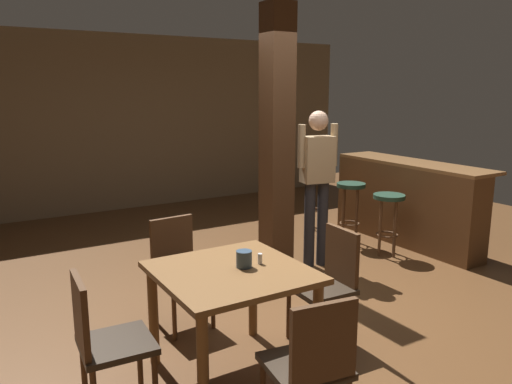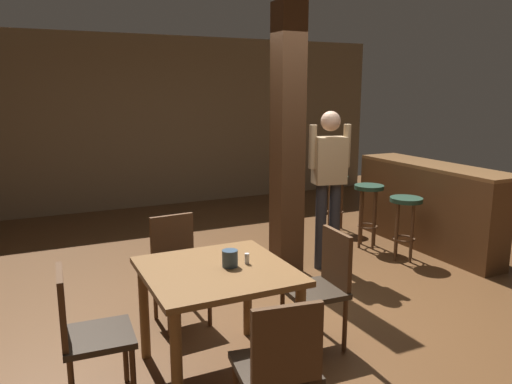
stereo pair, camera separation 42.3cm
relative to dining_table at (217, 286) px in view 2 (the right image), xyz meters
The scene contains 15 objects.
ground_plane 1.45m from the dining_table, 35.67° to the left, with size 10.80×10.80×0.00m, color brown.
wall_back 5.42m from the dining_table, 78.62° to the left, with size 8.00×0.10×2.80m, color #756047.
pillar 2.25m from the dining_table, 48.40° to the left, with size 0.28×0.28×2.80m, color #422816.
dining_table is the anchor object (origin of this frame).
chair_west 0.88m from the dining_table, behind, with size 0.44×0.44×0.89m.
chair_north 0.91m from the dining_table, 90.67° to the left, with size 0.45×0.45×0.89m.
chair_east 0.87m from the dining_table, ahead, with size 0.44×0.44×0.89m.
chair_south 0.87m from the dining_table, 88.60° to the right, with size 0.48×0.48×0.89m.
napkin_cup 0.21m from the dining_table, ahead, with size 0.11×0.11×0.12m, color #33475B.
salt_shaker 0.27m from the dining_table, ahead, with size 0.03×0.03×0.07m, color silver.
standing_person 2.36m from the dining_table, 38.03° to the left, with size 0.47×0.26×1.72m.
bar_counter 3.67m from the dining_table, 24.52° to the left, with size 0.56×2.16×1.05m.
bar_stool_near 3.08m from the dining_table, 24.70° to the left, with size 0.37×0.37×0.74m.
bar_stool_mid 3.28m from the dining_table, 34.36° to the left, with size 0.36×0.36×0.79m.
bar_stool_far 3.87m from the dining_table, 43.81° to the left, with size 0.32×0.32×0.76m.
Camera 2 is at (-2.18, -3.74, 1.95)m, focal length 35.00 mm.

